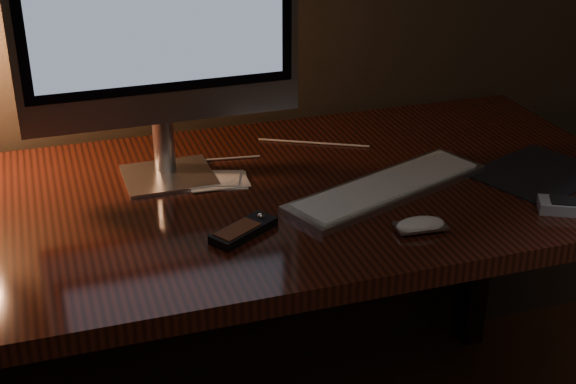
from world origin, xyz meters
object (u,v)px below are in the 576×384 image
object	(u,v)px
mouse	(420,226)
media_remote	(244,230)
desk	(246,233)
monitor	(157,14)
keyboard	(388,187)

from	to	relation	value
mouse	media_remote	bearing A→B (deg)	168.72
desk	mouse	size ratio (longest dim) A/B	17.42
monitor	media_remote	xyz separation A→B (m)	(0.08, -0.28, -0.34)
desk	media_remote	world-z (taller)	media_remote
desk	monitor	xyz separation A→B (m)	(-0.15, 0.05, 0.47)
desk	mouse	distance (m)	0.43
keyboard	mouse	world-z (taller)	same
desk	keyboard	distance (m)	0.33
keyboard	monitor	bearing A→B (deg)	133.75
monitor	media_remote	size ratio (longest dim) A/B	4.18
mouse	monitor	bearing A→B (deg)	141.40
media_remote	monitor	bearing A→B (deg)	74.70
keyboard	media_remote	world-z (taller)	media_remote
desk	mouse	bearing A→B (deg)	-52.57
keyboard	mouse	xyz separation A→B (m)	(-0.01, -0.17, 0.00)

